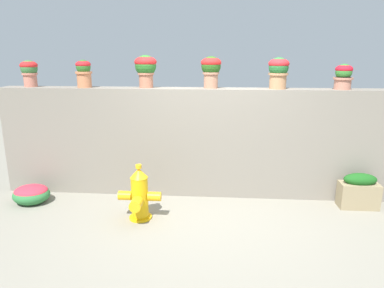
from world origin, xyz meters
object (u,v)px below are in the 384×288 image
Objects in this scene: potted_plant_0 at (29,70)px; potted_plant_3 at (211,68)px; potted_plant_1 at (84,72)px; planter_box at (359,191)px; potted_plant_2 at (146,67)px; potted_plant_5 at (343,75)px; flower_bush_left at (31,193)px; potted_plant_4 at (278,70)px; fire_hydrant at (139,196)px.

potted_plant_0 is 2.79m from potted_plant_3.
potted_plant_1 is at bearing -178.78° from potted_plant_3.
potted_plant_3 is at bearing 169.70° from planter_box.
potted_plant_3 is at bearing -0.32° from potted_plant_2.
potted_plant_3 is 1.29× the size of potted_plant_5.
potted_plant_3 is at bearing -0.13° from potted_plant_0.
potted_plant_5 is at bearing 7.19° from flower_bush_left.
potted_plant_4 is 0.84× the size of flower_bush_left.
flower_bush_left is at bearing -172.81° from potted_plant_5.
potted_plant_0 is 4.69m from potted_plant_5.
potted_plant_2 is 1.33× the size of potted_plant_5.
potted_plant_1 is 0.86× the size of potted_plant_2.
potted_plant_2 is 0.63× the size of fire_hydrant.
potted_plant_2 is 1.92m from fire_hydrant.
flower_bush_left is (0.14, -0.61, -1.77)m from potted_plant_0.
potted_plant_1 reaches higher than fire_hydrant.
potted_plant_5 is 3.34m from fire_hydrant.
flower_bush_left is at bearing -170.89° from potted_plant_4.
potted_plant_3 is 2.11m from fire_hydrant.
potted_plant_1 reaches higher than potted_plant_0.
fire_hydrant is at bearing -132.33° from potted_plant_3.
potted_plant_3 is at bearing 179.25° from potted_plant_5.
potted_plant_1 is at bearing 37.29° from flower_bush_left.
potted_plant_3 reaches higher than potted_plant_5.
planter_box is at bearing -4.61° from potted_plant_0.
potted_plant_0 is 3.77m from potted_plant_4.
potted_plant_3 reaches higher than potted_plant_0.
potted_plant_2 is at bearing -0.02° from potted_plant_0.
potted_plant_2 reaches higher than potted_plant_4.
planter_box is at bearing 2.44° from flower_bush_left.
fire_hydrant is (1.01, -0.96, -1.57)m from potted_plant_1.
potted_plant_1 is 2.89m from potted_plant_4.
potted_plant_1 is 2.10m from fire_hydrant.
fire_hydrant is at bearing -12.92° from flower_bush_left.
potted_plant_3 is 0.98m from potted_plant_4.
potted_plant_4 is at bearing 162.39° from planter_box.
potted_plant_3 reaches higher than flower_bush_left.
potted_plant_0 reaches higher than fire_hydrant.
potted_plant_5 is (2.87, -0.03, -0.10)m from potted_plant_2.
potted_plant_1 is at bearing -177.18° from potted_plant_2.
potted_plant_3 is at bearing 1.22° from potted_plant_1.
potted_plant_1 is 1.14× the size of potted_plant_5.
potted_plant_5 is at bearing -0.38° from potted_plant_0.
potted_plant_4 is (0.98, -0.02, -0.02)m from potted_plant_3.
potted_plant_0 reaches higher than potted_plant_5.
potted_plant_3 is (1.92, 0.04, 0.05)m from potted_plant_1.
potted_plant_2 is 1.96m from potted_plant_4.
potted_plant_1 is at bearing 175.06° from planter_box.
potted_plant_4 is 0.59× the size of fire_hydrant.
planter_box is at bearing -7.24° from potted_plant_2.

